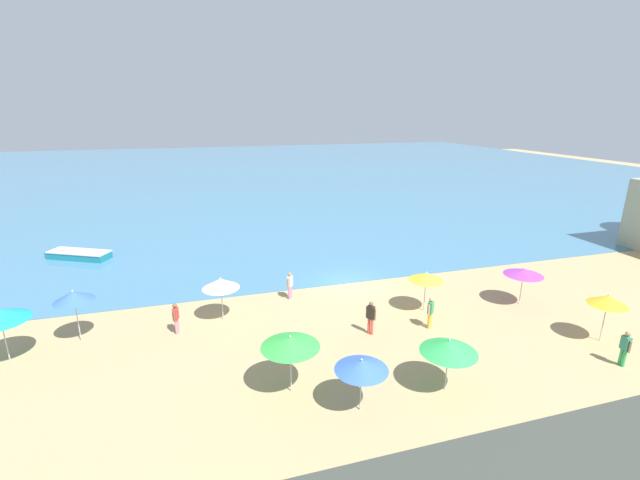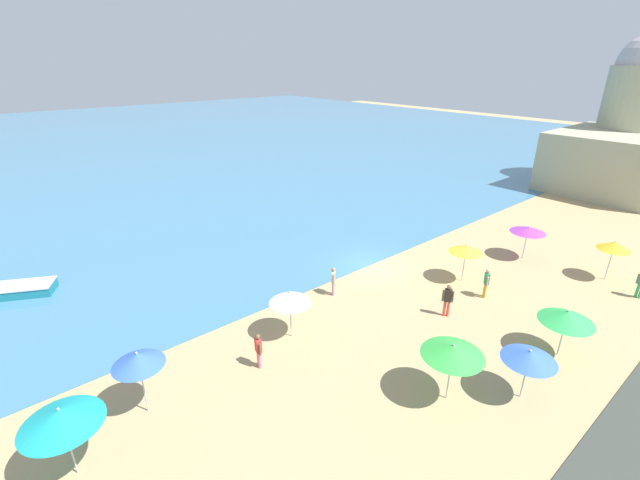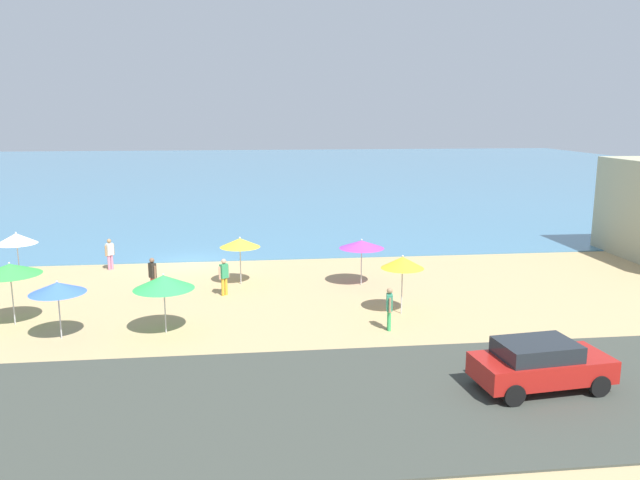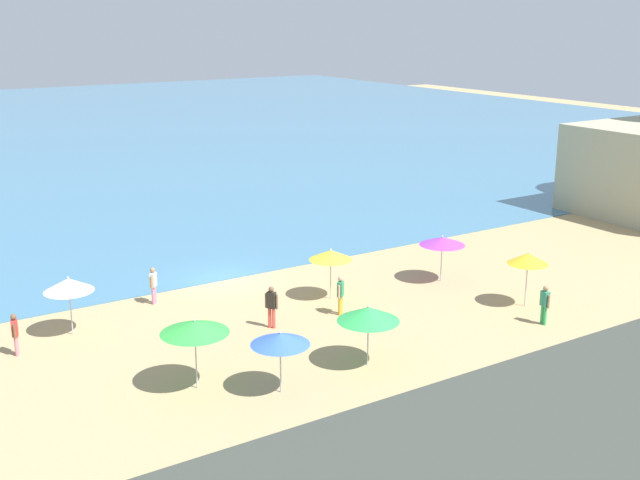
# 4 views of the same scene
# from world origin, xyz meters

# --- Properties ---
(ground_plane) EXTENTS (160.00, 160.00, 0.00)m
(ground_plane) POSITION_xyz_m (0.00, 0.00, 0.00)
(ground_plane) COLOR tan
(coastal_road) EXTENTS (80.00, 8.00, 0.06)m
(coastal_road) POSITION_xyz_m (0.00, -18.00, 0.03)
(coastal_road) COLOR #383D36
(coastal_road) RESTS_ON ground_plane
(beach_umbrella_1) EXTENTS (2.34, 2.34, 2.51)m
(beach_umbrella_1) POSITION_xyz_m (-5.89, -9.82, 2.23)
(beach_umbrella_1) COLOR #B2B2B7
(beach_umbrella_1) RESTS_ON ground_plane
(beach_umbrella_2) EXTENTS (2.26, 2.26, 2.30)m
(beach_umbrella_2) POSITION_xyz_m (0.09, -11.45, 1.97)
(beach_umbrella_2) COLOR #B2B2B7
(beach_umbrella_2) RESTS_ON ground_plane
(beach_umbrella_3) EXTENTS (2.00, 2.00, 2.20)m
(beach_umbrella_3) POSITION_xyz_m (-3.65, -11.63, 1.93)
(beach_umbrella_3) COLOR #B2B2B7
(beach_umbrella_3) RESTS_ON ground_plane
(beach_umbrella_5) EXTENTS (1.93, 1.93, 2.33)m
(beach_umbrella_5) POSITION_xyz_m (2.85, -4.86, 2.04)
(beach_umbrella_5) COLOR #B2B2B7
(beach_umbrella_5) RESTS_ON ground_plane
(beach_umbrella_6) EXTENTS (2.16, 2.16, 2.25)m
(beach_umbrella_6) POSITION_xyz_m (8.61, -5.67, 1.99)
(beach_umbrella_6) COLOR #B2B2B7
(beach_umbrella_6) RESTS_ON ground_plane
(beach_umbrella_7) EXTENTS (1.96, 1.96, 2.42)m
(beach_umbrella_7) POSITION_xyz_m (-8.07, -2.76, 2.08)
(beach_umbrella_7) COLOR #B2B2B7
(beach_umbrella_7) RESTS_ON ground_plane
(beach_umbrella_8) EXTENTS (1.77, 1.77, 2.48)m
(beach_umbrella_8) POSITION_xyz_m (9.45, -10.24, 2.17)
(beach_umbrella_8) COLOR #B2B2B7
(beach_umbrella_8) RESTS_ON ground_plane
(bather_0) EXTENTS (0.27, 0.57, 1.67)m
(bather_0) POSITION_xyz_m (8.49, -12.16, 0.93)
(bather_0) COLOR #37AA5B
(bather_0) RESTS_ON ground_plane
(bather_1) EXTENTS (0.46, 0.40, 1.70)m
(bather_1) POSITION_xyz_m (2.12, -6.71, 0.95)
(bather_1) COLOR gold
(bather_1) RESTS_ON ground_plane
(bather_2) EXTENTS (0.41, 0.45, 1.66)m
(bather_2) POSITION_xyz_m (-4.02, -1.19, 0.93)
(bather_2) COLOR #D0799B
(bather_2) RESTS_ON ground_plane
(bather_3) EXTENTS (0.30, 0.55, 1.63)m
(bather_3) POSITION_xyz_m (-10.40, -3.64, 0.91)
(bather_3) COLOR #D97989
(bather_3) RESTS_ON ground_plane
(bather_4) EXTENTS (0.39, 0.48, 1.77)m
(bather_4) POSITION_xyz_m (-1.07, -6.45, 1.00)
(bather_4) COLOR #DB4A3D
(bather_4) RESTS_ON ground_plane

